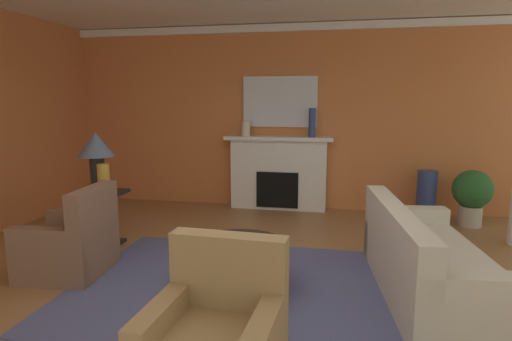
{
  "coord_description": "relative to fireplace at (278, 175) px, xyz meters",
  "views": [
    {
      "loc": [
        0.87,
        -3.7,
        1.84
      ],
      "look_at": [
        -0.1,
        1.19,
        1.0
      ],
      "focal_mm": 29.58,
      "sensor_mm": 36.0,
      "label": 1
    }
  ],
  "objects": [
    {
      "name": "ground_plane",
      "position": [
        0.12,
        -3.24,
        -0.58
      ],
      "size": [
        9.69,
        9.69,
        0.0
      ],
      "primitive_type": "plane",
      "color": "olive"
    },
    {
      "name": "vase_on_side_table",
      "position": [
        -1.78,
        -2.4,
        0.31
      ],
      "size": [
        0.15,
        0.15,
        0.38
      ],
      "primitive_type": "cylinder",
      "color": "#B7892D",
      "rests_on": "side_table"
    },
    {
      "name": "vase_mantel_left",
      "position": [
        -0.55,
        -0.05,
        0.78
      ],
      "size": [
        0.15,
        0.15,
        0.25
      ],
      "primitive_type": "cylinder",
      "color": "beige",
      "rests_on": "fireplace"
    },
    {
      "name": "vase_mantel_right",
      "position": [
        0.55,
        -0.05,
        0.89
      ],
      "size": [
        0.11,
        0.11,
        0.47
      ],
      "primitive_type": "cylinder",
      "color": "navy",
      "rests_on": "fireplace"
    },
    {
      "name": "side_table",
      "position": [
        -1.93,
        -2.28,
        -0.18
      ],
      "size": [
        0.56,
        0.56,
        0.7
      ],
      "color": "black",
      "rests_on": "ground_plane"
    },
    {
      "name": "table_lamp",
      "position": [
        -1.93,
        -2.28,
        0.64
      ],
      "size": [
        0.44,
        0.44,
        0.75
      ],
      "color": "black",
      "rests_on": "side_table"
    },
    {
      "name": "potted_plant",
      "position": [
        2.92,
        -0.44,
        -0.09
      ],
      "size": [
        0.56,
        0.56,
        0.83
      ],
      "color": "#BCB29E",
      "rests_on": "ground_plane"
    },
    {
      "name": "sofa",
      "position": [
        1.84,
        -2.95,
        -0.29
      ],
      "size": [
        1.12,
        2.19,
        0.85
      ],
      "color": "beige",
      "rests_on": "ground_plane"
    },
    {
      "name": "book_red_cover",
      "position": [
        0.13,
        -3.07,
        -0.11
      ],
      "size": [
        0.19,
        0.17,
        0.04
      ],
      "primitive_type": "cube",
      "rotation": [
        0.0,
        0.0,
        0.02
      ],
      "color": "maroon",
      "rests_on": "coffee_table"
    },
    {
      "name": "armchair_near_window",
      "position": [
        -1.77,
        -3.13,
        -0.28
      ],
      "size": [
        0.85,
        0.85,
        0.95
      ],
      "color": "brown",
      "rests_on": "ground_plane"
    },
    {
      "name": "mantel_mirror",
      "position": [
        0.0,
        0.12,
        1.22
      ],
      "size": [
        1.24,
        0.04,
        0.84
      ],
      "primitive_type": "cube",
      "color": "silver"
    },
    {
      "name": "area_rug",
      "position": [
        0.06,
        -3.13,
        -0.58
      ],
      "size": [
        3.26,
        2.5,
        0.01
      ],
      "primitive_type": "cube",
      "color": "#4C517A",
      "rests_on": "ground_plane"
    },
    {
      "name": "coffee_table",
      "position": [
        0.06,
        -3.13,
        -0.25
      ],
      "size": [
        1.0,
        1.0,
        0.45
      ],
      "color": "black",
      "rests_on": "ground_plane"
    },
    {
      "name": "crown_moulding",
      "position": [
        0.12,
        0.13,
        2.41
      ],
      "size": [
        8.06,
        0.08,
        0.12
      ],
      "primitive_type": "cube",
      "color": "white"
    },
    {
      "name": "fireplace",
      "position": [
        0.0,
        0.0,
        0.0
      ],
      "size": [
        1.8,
        0.35,
        1.24
      ],
      "color": "white",
      "rests_on": "ground_plane"
    },
    {
      "name": "vase_tall_corner",
      "position": [
        2.32,
        -0.3,
        -0.19
      ],
      "size": [
        0.3,
        0.3,
        0.78
      ],
      "primitive_type": "cylinder",
      "color": "navy",
      "rests_on": "ground_plane"
    },
    {
      "name": "wall_fireplace",
      "position": [
        0.12,
        0.21,
        0.95
      ],
      "size": [
        8.06,
        0.12,
        3.07
      ],
      "primitive_type": "cube",
      "color": "#CC723D",
      "rests_on": "ground_plane"
    }
  ]
}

